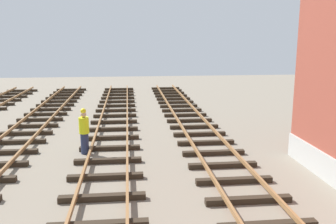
% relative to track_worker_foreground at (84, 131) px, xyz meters
% --- Properties ---
extents(track_worker_foreground, '(0.40, 0.40, 1.87)m').
position_rel_track_worker_foreground_xyz_m(track_worker_foreground, '(0.00, 0.00, 0.00)').
color(track_worker_foreground, '#262D4C').
rests_on(track_worker_foreground, ground).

